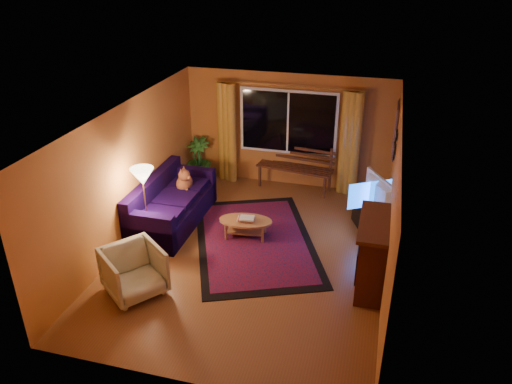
% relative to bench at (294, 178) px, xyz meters
% --- Properties ---
extents(floor, '(4.50, 6.00, 0.02)m').
position_rel_bench_xyz_m(floor, '(-0.22, -2.75, -0.26)').
color(floor, brown).
rests_on(floor, ground).
extents(ceiling, '(4.50, 6.00, 0.02)m').
position_rel_bench_xyz_m(ceiling, '(-0.22, -2.75, 2.26)').
color(ceiling, white).
rests_on(ceiling, ground).
extents(wall_back, '(4.50, 0.02, 2.50)m').
position_rel_bench_xyz_m(wall_back, '(-0.22, 0.26, 1.00)').
color(wall_back, '#C47331').
rests_on(wall_back, ground).
extents(wall_left, '(0.02, 6.00, 2.50)m').
position_rel_bench_xyz_m(wall_left, '(-2.48, -2.75, 1.00)').
color(wall_left, '#C47331').
rests_on(wall_left, ground).
extents(wall_right, '(0.02, 6.00, 2.50)m').
position_rel_bench_xyz_m(wall_right, '(2.04, -2.75, 1.00)').
color(wall_right, '#C47331').
rests_on(wall_right, ground).
extents(window, '(2.00, 0.02, 1.30)m').
position_rel_bench_xyz_m(window, '(-0.22, 0.19, 1.20)').
color(window, black).
rests_on(window, wall_back).
extents(curtain_rod, '(3.20, 0.03, 0.03)m').
position_rel_bench_xyz_m(curtain_rod, '(-0.22, 0.15, 2.00)').
color(curtain_rod, '#BF8C3F').
rests_on(curtain_rod, wall_back).
extents(curtain_left, '(0.36, 0.36, 2.24)m').
position_rel_bench_xyz_m(curtain_left, '(-1.57, 0.13, 0.87)').
color(curtain_left, gold).
rests_on(curtain_left, ground).
extents(curtain_right, '(0.36, 0.36, 2.24)m').
position_rel_bench_xyz_m(curtain_right, '(1.13, 0.13, 0.87)').
color(curtain_right, gold).
rests_on(curtain_right, ground).
extents(bench, '(1.71, 0.73, 0.50)m').
position_rel_bench_xyz_m(bench, '(0.00, 0.00, 0.00)').
color(bench, '#422012').
rests_on(bench, ground).
extents(potted_plant, '(0.69, 0.69, 1.00)m').
position_rel_bench_xyz_m(potted_plant, '(-2.21, -0.08, 0.25)').
color(potted_plant, '#235B1E').
rests_on(potted_plant, ground).
extents(sofa, '(0.98, 2.27, 0.92)m').
position_rel_bench_xyz_m(sofa, '(-1.97, -2.10, 0.21)').
color(sofa, black).
rests_on(sofa, ground).
extents(dog, '(0.44, 0.51, 0.47)m').
position_rel_bench_xyz_m(dog, '(-1.92, -1.59, 0.44)').
color(dog, '#9C512E').
rests_on(dog, sofa).
extents(armchair, '(1.11, 1.12, 0.85)m').
position_rel_bench_xyz_m(armchair, '(-1.66, -4.28, 0.17)').
color(armchair, beige).
rests_on(armchair, ground).
extents(floor_lamp, '(0.33, 0.33, 1.52)m').
position_rel_bench_xyz_m(floor_lamp, '(-2.04, -3.01, 0.51)').
color(floor_lamp, '#BF8C3F').
rests_on(floor_lamp, ground).
extents(rug, '(3.16, 3.79, 0.02)m').
position_rel_bench_xyz_m(rug, '(-0.27, -2.36, -0.24)').
color(rug, maroon).
rests_on(rug, ground).
extents(coffee_table, '(1.08, 1.08, 0.36)m').
position_rel_bench_xyz_m(coffee_table, '(-0.47, -2.25, -0.07)').
color(coffee_table, '#B57642').
rests_on(coffee_table, ground).
extents(tv_console, '(0.83, 1.26, 0.50)m').
position_rel_bench_xyz_m(tv_console, '(1.77, -1.53, 0.00)').
color(tv_console, black).
rests_on(tv_console, ground).
extents(television, '(0.69, 1.00, 0.62)m').
position_rel_bench_xyz_m(television, '(1.77, -1.53, 0.56)').
color(television, black).
rests_on(television, tv_console).
extents(fireplace, '(0.40, 1.20, 1.10)m').
position_rel_bench_xyz_m(fireplace, '(1.83, -3.15, 0.30)').
color(fireplace, maroon).
rests_on(fireplace, ground).
extents(mirror_cluster, '(0.06, 0.60, 0.56)m').
position_rel_bench_xyz_m(mirror_cluster, '(1.99, -1.45, 1.55)').
color(mirror_cluster, black).
rests_on(mirror_cluster, wall_right).
extents(painting, '(0.04, 0.76, 0.96)m').
position_rel_bench_xyz_m(painting, '(2.00, -0.30, 1.40)').
color(painting, '#C96922').
rests_on(painting, wall_right).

